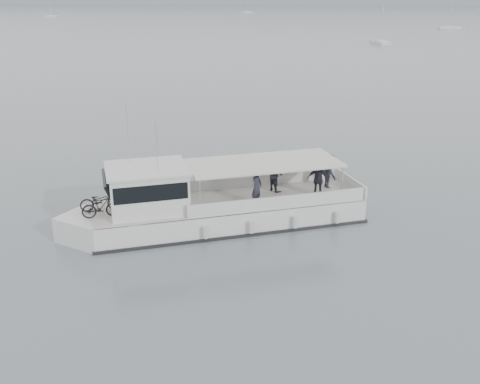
# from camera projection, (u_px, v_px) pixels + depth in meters

# --- Properties ---
(ground) EXTENTS (1400.00, 1400.00, 0.00)m
(ground) POSITION_uv_depth(u_px,v_px,m) (320.00, 221.00, 25.44)
(ground) COLOR #565F66
(ground) RESTS_ON ground
(tour_boat) EXTENTS (13.71, 8.11, 5.94)m
(tour_boat) POSITION_uv_depth(u_px,v_px,m) (203.00, 207.00, 24.58)
(tour_boat) COLOR silver
(tour_boat) RESTS_ON ground
(moored_fleet) EXTENTS (368.15, 319.44, 11.34)m
(moored_fleet) POSITION_uv_depth(u_px,v_px,m) (188.00, 20.00, 217.35)
(moored_fleet) COLOR silver
(moored_fleet) RESTS_ON ground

